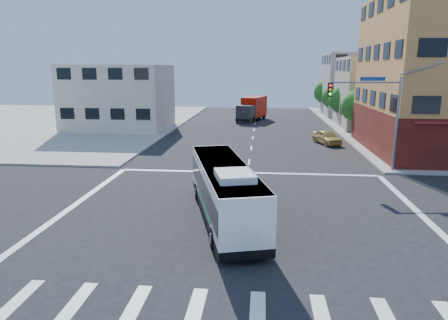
# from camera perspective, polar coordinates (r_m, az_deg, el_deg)

# --- Properties ---
(ground) EXTENTS (120.00, 120.00, 0.00)m
(ground) POSITION_cam_1_polar(r_m,az_deg,el_deg) (20.71, 2.34, -8.50)
(ground) COLOR black
(ground) RESTS_ON ground
(sidewalk_nw) EXTENTS (50.00, 50.00, 0.15)m
(sidewalk_nw) POSITION_cam_1_polar(r_m,az_deg,el_deg) (65.55, -27.98, 4.85)
(sidewalk_nw) COLOR gray
(sidewalk_nw) RESTS_ON ground
(building_east_near) EXTENTS (12.06, 10.06, 9.00)m
(building_east_near) POSITION_cam_1_polar(r_m,az_deg,el_deg) (55.66, 22.44, 8.81)
(building_east_near) COLOR tan
(building_east_near) RESTS_ON ground
(building_east_far) EXTENTS (12.06, 10.06, 10.00)m
(building_east_far) POSITION_cam_1_polar(r_m,az_deg,el_deg) (69.15, 19.16, 10.10)
(building_east_far) COLOR #AAA9A4
(building_east_far) RESTS_ON ground
(building_west) EXTENTS (12.06, 10.06, 8.00)m
(building_west) POSITION_cam_1_polar(r_m,az_deg,el_deg) (52.56, -14.75, 8.62)
(building_west) COLOR beige
(building_west) RESTS_ON ground
(signal_mast_ne) EXTENTS (7.91, 1.13, 8.07)m
(signal_mast_ne) POSITION_cam_1_polar(r_m,az_deg,el_deg) (31.05, 20.71, 7.33)
(signal_mast_ne) COLOR gray
(signal_mast_ne) RESTS_ON ground
(street_tree_a) EXTENTS (3.60, 3.60, 5.53)m
(street_tree_a) POSITION_cam_1_polar(r_m,az_deg,el_deg) (48.58, 18.60, 7.56)
(street_tree_a) COLOR #392014
(street_tree_a) RESTS_ON ground
(street_tree_b) EXTENTS (3.80, 3.80, 5.79)m
(street_tree_b) POSITION_cam_1_polar(r_m,az_deg,el_deg) (56.38, 16.82, 8.50)
(street_tree_b) COLOR #392014
(street_tree_b) RESTS_ON ground
(street_tree_c) EXTENTS (3.40, 3.40, 5.29)m
(street_tree_c) POSITION_cam_1_polar(r_m,az_deg,el_deg) (64.24, 15.44, 8.80)
(street_tree_c) COLOR #392014
(street_tree_c) RESTS_ON ground
(street_tree_d) EXTENTS (4.00, 4.00, 6.03)m
(street_tree_d) POSITION_cam_1_polar(r_m,az_deg,el_deg) (72.10, 14.39, 9.59)
(street_tree_d) COLOR #392014
(street_tree_d) RESTS_ON ground
(transit_bus) EXTENTS (4.95, 10.86, 3.15)m
(transit_bus) POSITION_cam_1_polar(r_m,az_deg,el_deg) (20.35, 0.09, -4.29)
(transit_bus) COLOR black
(transit_bus) RESTS_ON ground
(box_truck) EXTENTS (4.47, 8.06, 3.49)m
(box_truck) POSITION_cam_1_polar(r_m,az_deg,el_deg) (59.69, 4.03, 7.24)
(box_truck) COLOR #222327
(box_truck) RESTS_ON ground
(parked_car) EXTENTS (2.88, 4.47, 1.41)m
(parked_car) POSITION_cam_1_polar(r_m,az_deg,el_deg) (42.29, 14.48, 3.18)
(parked_car) COLOR tan
(parked_car) RESTS_ON ground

